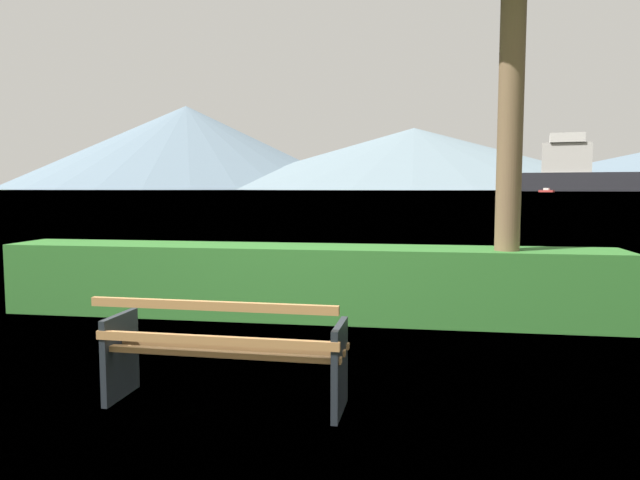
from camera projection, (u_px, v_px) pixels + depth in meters
ground_plane at (228, 404)px, 4.56m from camera, size 1400.00×1400.00×0.00m
water_surface at (412, 191)px, 305.81m from camera, size 620.00×620.00×0.00m
park_bench at (224, 352)px, 4.46m from camera, size 1.87×0.62×0.87m
hedge_row at (303, 282)px, 7.59m from camera, size 7.89×0.90×0.93m
cargo_ship_large at (634, 175)px, 266.55m from camera, size 120.43×40.66×26.74m
fishing_boat_near at (546, 191)px, 214.76m from camera, size 5.28×4.57×1.57m
distant_hills at (371, 156)px, 577.84m from camera, size 848.21×441.77×86.00m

